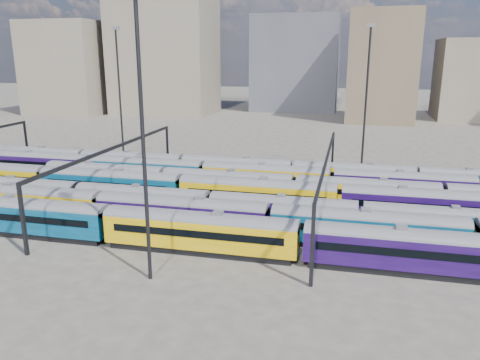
% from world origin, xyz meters
% --- Properties ---
extents(ground, '(500.00, 500.00, 0.00)m').
position_xyz_m(ground, '(0.00, 0.00, 0.00)').
color(ground, '#47403C').
rests_on(ground, ground).
extents(rake_0, '(129.19, 3.15, 5.31)m').
position_xyz_m(rake_0, '(8.54, -15.00, 2.79)').
color(rake_0, black).
rests_on(rake_0, ground).
extents(rake_1, '(148.08, 3.09, 5.21)m').
position_xyz_m(rake_1, '(-6.20, -10.00, 2.74)').
color(rake_1, black).
rests_on(rake_1, ground).
extents(rake_2, '(130.28, 2.72, 4.57)m').
position_xyz_m(rake_2, '(-13.60, -5.00, 2.40)').
color(rake_2, black).
rests_on(rake_2, ground).
extents(rake_3, '(130.02, 3.17, 5.35)m').
position_xyz_m(rake_3, '(11.84, 0.00, 2.81)').
color(rake_3, black).
rests_on(rake_3, ground).
extents(rake_4, '(98.92, 2.90, 4.87)m').
position_xyz_m(rake_4, '(15.33, 5.00, 2.56)').
color(rake_4, black).
rests_on(rake_4, ground).
extents(rake_5, '(121.32, 2.96, 4.98)m').
position_xyz_m(rake_5, '(-9.87, 10.00, 2.61)').
color(rake_5, black).
rests_on(rake_5, ground).
extents(rake_6, '(95.25, 2.79, 4.69)m').
position_xyz_m(rake_6, '(-5.68, 15.00, 2.46)').
color(rake_6, black).
rests_on(rake_6, ground).
extents(gantry_1, '(0.35, 40.35, 8.03)m').
position_xyz_m(gantry_1, '(-20.00, 0.00, 6.79)').
color(gantry_1, black).
rests_on(gantry_1, ground).
extents(gantry_2, '(0.35, 40.35, 8.03)m').
position_xyz_m(gantry_2, '(10.00, 0.00, 6.79)').
color(gantry_2, black).
rests_on(gantry_2, ground).
extents(mast_1, '(1.40, 0.50, 25.60)m').
position_xyz_m(mast_1, '(-30.00, 22.00, 13.97)').
color(mast_1, black).
rests_on(mast_1, ground).
extents(mast_2, '(1.40, 0.50, 25.60)m').
position_xyz_m(mast_2, '(-5.00, -22.00, 13.97)').
color(mast_2, black).
rests_on(mast_2, ground).
extents(mast_3, '(1.40, 0.50, 25.60)m').
position_xyz_m(mast_3, '(15.00, 24.00, 13.97)').
color(mast_3, black).
rests_on(mast_3, ground).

